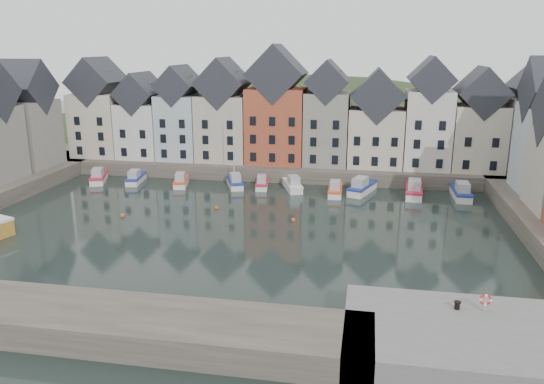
% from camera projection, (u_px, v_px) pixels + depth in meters
% --- Properties ---
extents(ground, '(260.00, 260.00, 0.00)m').
position_uv_depth(ground, '(232.00, 233.00, 57.00)').
color(ground, black).
rests_on(ground, ground).
extents(far_quay, '(90.00, 16.00, 2.00)m').
position_uv_depth(far_quay, '(279.00, 165.00, 85.19)').
color(far_quay, '#433D34').
rests_on(far_quay, ground).
extents(near_quay, '(18.00, 10.00, 2.00)m').
position_uv_depth(near_quay, '(485.00, 343.00, 33.94)').
color(near_quay, '#60605E').
rests_on(near_quay, ground).
extents(near_wall, '(50.00, 6.00, 2.00)m').
position_uv_depth(near_wall, '(17.00, 314.00, 37.61)').
color(near_wall, '#433D34').
rests_on(near_wall, ground).
extents(hillside, '(153.60, 70.40, 64.00)m').
position_uv_depth(hillside, '(298.00, 225.00, 114.87)').
color(hillside, '#29371B').
rests_on(hillside, ground).
extents(far_terrace, '(72.37, 8.16, 17.78)m').
position_uv_depth(far_terrace, '(297.00, 118.00, 80.64)').
color(far_terrace, beige).
rests_on(far_terrace, far_quay).
extents(left_terrace, '(7.65, 17.00, 15.69)m').
position_uv_depth(left_terrace, '(4.00, 124.00, 73.70)').
color(left_terrace, gray).
rests_on(left_terrace, left_quay).
extents(mooring_buoys, '(20.50, 5.50, 0.50)m').
position_uv_depth(mooring_buoys, '(210.00, 214.00, 62.71)').
color(mooring_buoys, '#E14A1A').
rests_on(mooring_buoys, ground).
extents(boat_a, '(3.93, 6.49, 2.38)m').
position_uv_depth(boat_a, '(99.00, 177.00, 78.27)').
color(boat_a, silver).
rests_on(boat_a, ground).
extents(boat_b, '(2.71, 5.95, 2.20)m').
position_uv_depth(boat_b, '(136.00, 178.00, 77.80)').
color(boat_b, silver).
rests_on(boat_b, ground).
extents(boat_c, '(3.00, 5.87, 2.16)m').
position_uv_depth(boat_c, '(181.00, 181.00, 76.28)').
color(boat_c, silver).
rests_on(boat_c, ground).
extents(boat_d, '(3.84, 6.12, 11.20)m').
position_uv_depth(boat_d, '(235.00, 182.00, 75.54)').
color(boat_d, silver).
rests_on(boat_d, ground).
extents(boat_e, '(2.46, 5.54, 2.05)m').
position_uv_depth(boat_e, '(262.00, 183.00, 75.13)').
color(boat_e, silver).
rests_on(boat_e, ground).
extents(boat_f, '(3.77, 6.29, 2.31)m').
position_uv_depth(boat_f, '(293.00, 185.00, 73.92)').
color(boat_f, silver).
rests_on(boat_f, ground).
extents(boat_g, '(2.03, 5.96, 2.27)m').
position_uv_depth(boat_g, '(335.00, 190.00, 71.47)').
color(boat_g, silver).
rests_on(boat_g, ground).
extents(boat_h, '(4.14, 7.03, 2.58)m').
position_uv_depth(boat_h, '(362.00, 188.00, 72.24)').
color(boat_h, silver).
rests_on(boat_h, ground).
extents(boat_i, '(2.63, 7.03, 2.65)m').
position_uv_depth(boat_i, '(414.00, 190.00, 70.79)').
color(boat_i, silver).
rests_on(boat_i, ground).
extents(boat_j, '(2.11, 6.64, 2.54)m').
position_uv_depth(boat_j, '(461.00, 193.00, 69.84)').
color(boat_j, silver).
rests_on(boat_j, ground).
extents(mooring_bollard, '(0.48, 0.48, 0.56)m').
position_uv_depth(mooring_bollard, '(457.00, 305.00, 36.17)').
color(mooring_bollard, black).
rests_on(mooring_bollard, near_quay).
extents(life_ring_post, '(0.80, 0.17, 1.30)m').
position_uv_depth(life_ring_post, '(485.00, 300.00, 35.65)').
color(life_ring_post, gray).
rests_on(life_ring_post, near_quay).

